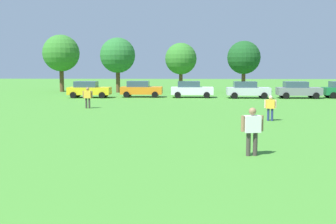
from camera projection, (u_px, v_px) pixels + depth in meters
The scene contains 13 objects.
ground_plane at pixel (160, 108), 32.23m from camera, with size 160.00×160.00×0.00m, color #42842D.
adult_bystander at pixel (252, 127), 14.73m from camera, with size 0.80×0.42×1.71m.
bystander_near_trees at pixel (270, 106), 24.39m from camera, with size 0.69×0.37×1.48m.
bystander_midfield at pixel (88, 96), 31.80m from camera, with size 0.76×0.30×1.60m.
parked_car_yellow_0 at pixel (89, 89), 42.93m from camera, with size 4.30×2.02×1.68m.
parked_car_orange_1 at pixel (141, 89), 43.71m from camera, with size 4.30×2.02×1.68m.
parked_car_white_2 at pixel (191, 89), 43.11m from camera, with size 4.30×2.02×1.68m.
parked_car_silver_3 at pixel (247, 90), 42.24m from camera, with size 4.30×2.02×1.68m.
parked_car_gray_4 at pixel (298, 90), 42.17m from camera, with size 4.30×2.02×1.68m.
tree_far_left at pixel (61, 53), 52.78m from camera, with size 4.61×4.61×7.19m.
tree_left at pixel (118, 56), 51.34m from camera, with size 4.31×4.31×6.72m.
tree_right at pixel (181, 59), 52.47m from camera, with size 3.94×3.94×6.15m.
tree_far_right at pixel (244, 58), 51.28m from camera, with size 4.06×4.06×6.32m.
Camera 1 is at (2.17, -2.01, 3.12)m, focal length 44.86 mm.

